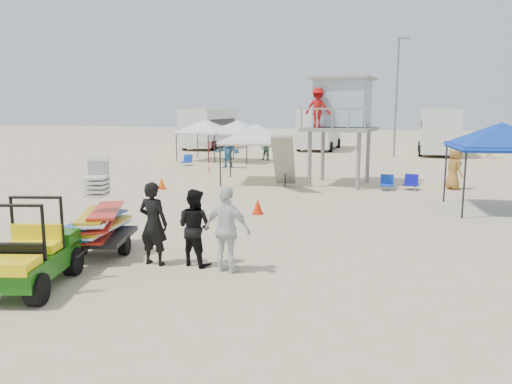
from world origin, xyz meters
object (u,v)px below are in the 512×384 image
(utility_cart, at_px, (27,249))
(man_left, at_px, (153,224))
(lifeguard_tower, at_px, (339,107))
(canopy_blue, at_px, (502,127))
(surf_trailer, at_px, (101,220))

(utility_cart, bearing_deg, man_left, 53.21)
(utility_cart, relative_size, lifeguard_tower, 0.53)
(canopy_blue, bearing_deg, surf_trailer, -139.25)
(utility_cart, height_order, man_left, man_left)
(utility_cart, xyz_separation_m, canopy_blue, (9.49, 10.50, 1.98))
(utility_cart, relative_size, surf_trailer, 1.04)
(surf_trailer, height_order, man_left, surf_trailer)
(surf_trailer, height_order, lifeguard_tower, lifeguard_tower)
(man_left, height_order, lifeguard_tower, lifeguard_tower)
(lifeguard_tower, xyz_separation_m, canopy_blue, (5.82, -4.21, -0.63))
(lifeguard_tower, distance_m, canopy_blue, 7.21)
(surf_trailer, distance_m, canopy_blue, 12.67)
(utility_cart, xyz_separation_m, surf_trailer, (0.01, 2.33, 0.04))
(man_left, xyz_separation_m, lifeguard_tower, (2.15, 12.68, 2.48))
(lifeguard_tower, relative_size, canopy_blue, 1.38)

